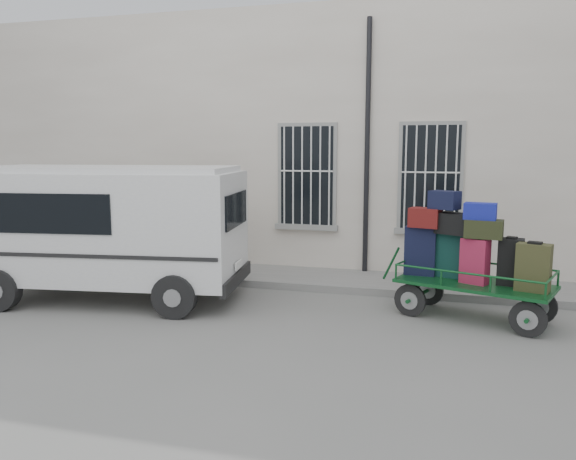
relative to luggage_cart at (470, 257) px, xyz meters
The scene contains 5 objects.
ground 3.25m from the luggage_cart, behind, with size 80.00×80.00×0.00m, color slate.
building 6.29m from the luggage_cart, 120.66° to the left, with size 24.00×5.15×6.00m.
sidewalk 3.70m from the luggage_cart, 148.83° to the left, with size 24.00×1.70×0.15m, color slate.
luggage_cart is the anchor object (origin of this frame).
van 6.59m from the luggage_cart, behind, with size 5.26×2.80×2.53m.
Camera 1 is at (2.56, -9.36, 2.88)m, focal length 35.00 mm.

